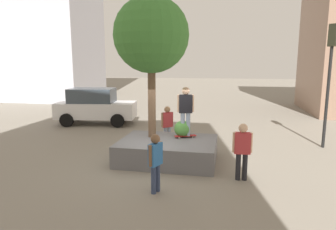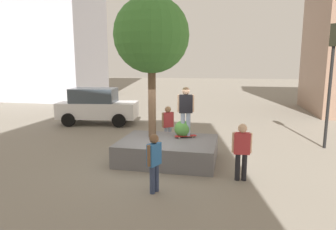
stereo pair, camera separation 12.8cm
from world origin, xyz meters
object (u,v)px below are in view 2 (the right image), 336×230
(plaza_tree, at_px, (151,36))
(passerby_with_bag, at_px, (242,148))
(skateboard, at_px, (185,136))
(bystander_watching, at_px, (154,159))
(planter_ledge, at_px, (168,150))
(police_car, at_px, (97,106))
(skateboarder, at_px, (186,108))
(traffic_light_corner, at_px, (332,66))
(pedestrian_crossing, at_px, (168,123))

(plaza_tree, xyz_separation_m, passerby_with_bag, (3.15, -1.69, -3.38))
(skateboard, relative_size, passerby_with_bag, 0.48)
(passerby_with_bag, bearing_deg, plaza_tree, 151.83)
(bystander_watching, bearing_deg, skateboard, 83.84)
(planter_ledge, height_order, police_car, police_car)
(plaza_tree, relative_size, bystander_watching, 3.10)
(skateboarder, distance_m, bystander_watching, 3.31)
(skateboard, relative_size, police_car, 0.18)
(traffic_light_corner, xyz_separation_m, pedestrian_crossing, (-6.36, -0.95, -2.37))
(skateboarder, height_order, passerby_with_bag, skateboarder)
(police_car, bearing_deg, skateboard, -40.82)
(planter_ledge, distance_m, skateboarder, 1.64)
(police_car, bearing_deg, bystander_watching, -56.09)
(skateboarder, height_order, pedestrian_crossing, skateboarder)
(planter_ledge, bearing_deg, police_car, 133.72)
(plaza_tree, bearing_deg, skateboard, 6.07)
(skateboard, distance_m, traffic_light_corner, 6.42)
(skateboard, height_order, bystander_watching, bystander_watching)
(skateboard, bearing_deg, planter_ledge, -137.02)
(skateboarder, xyz_separation_m, bystander_watching, (-0.34, -3.16, -0.92))
(police_car, height_order, pedestrian_crossing, police_car)
(plaza_tree, xyz_separation_m, skateboard, (1.21, 0.13, -3.56))
(plaza_tree, distance_m, police_car, 7.75)
(plaza_tree, bearing_deg, police_car, 131.87)
(planter_ledge, distance_m, passerby_with_bag, 2.87)
(planter_ledge, distance_m, bystander_watching, 2.72)
(planter_ledge, relative_size, passerby_with_bag, 1.97)
(planter_ledge, distance_m, skateboard, 0.86)
(passerby_with_bag, bearing_deg, skateboarder, 136.85)
(plaza_tree, relative_size, passerby_with_bag, 2.92)
(police_car, bearing_deg, plaza_tree, -48.13)
(passerby_with_bag, distance_m, bystander_watching, 2.65)
(traffic_light_corner, bearing_deg, planter_ledge, -153.68)
(pedestrian_crossing, bearing_deg, traffic_light_corner, 8.54)
(skateboard, relative_size, skateboarder, 0.46)
(skateboard, bearing_deg, traffic_light_corner, 24.26)
(passerby_with_bag, height_order, pedestrian_crossing, passerby_with_bag)
(skateboard, height_order, pedestrian_crossing, pedestrian_crossing)
(skateboarder, relative_size, bystander_watching, 1.10)
(planter_ledge, relative_size, pedestrian_crossing, 2.03)
(police_car, relative_size, traffic_light_corner, 0.93)
(skateboarder, height_order, traffic_light_corner, traffic_light_corner)
(police_car, relative_size, passerby_with_bag, 2.69)
(plaza_tree, xyz_separation_m, pedestrian_crossing, (0.24, 1.60, -3.41))
(police_car, height_order, passerby_with_bag, police_car)
(plaza_tree, distance_m, bystander_watching, 4.67)
(planter_ledge, relative_size, police_car, 0.73)
(pedestrian_crossing, bearing_deg, skateboard, -56.57)
(plaza_tree, bearing_deg, passerby_with_bag, -28.17)
(traffic_light_corner, bearing_deg, bystander_watching, -135.69)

